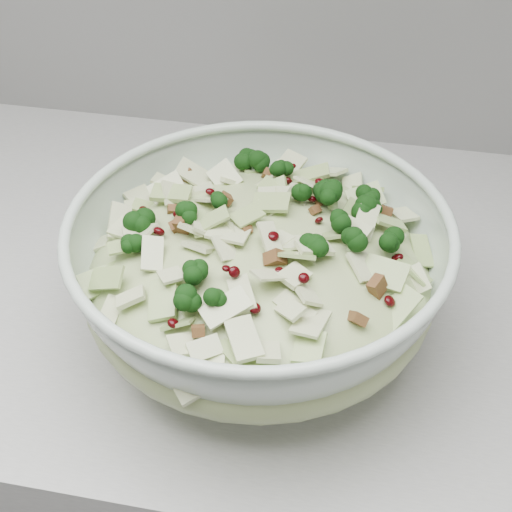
{
  "coord_description": "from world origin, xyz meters",
  "views": [
    {
      "loc": [
        0.01,
        1.13,
        1.4
      ],
      "look_at": [
        -0.08,
        1.6,
        1.0
      ],
      "focal_mm": 50.0,
      "sensor_mm": 36.0,
      "label": 1
    }
  ],
  "objects": [
    {
      "name": "mixing_bowl",
      "position": [
        -0.08,
        1.6,
        0.97
      ],
      "size": [
        0.39,
        0.39,
        0.14
      ],
      "rotation": [
        0.0,
        0.0,
        -0.18
      ],
      "color": "silver",
      "rests_on": "counter"
    },
    {
      "name": "counter",
      "position": [
        0.0,
        1.7,
        0.45
      ],
      "size": [
        3.6,
        0.6,
        0.9
      ],
      "primitive_type": "cube",
      "color": "#B2B2AD",
      "rests_on": "floor"
    },
    {
      "name": "salad",
      "position": [
        -0.08,
        1.6,
        0.99
      ],
      "size": [
        0.42,
        0.42,
        0.14
      ],
      "rotation": [
        0.0,
        0.0,
        -0.49
      ],
      "color": "#A5AF78",
      "rests_on": "mixing_bowl"
    }
  ]
}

